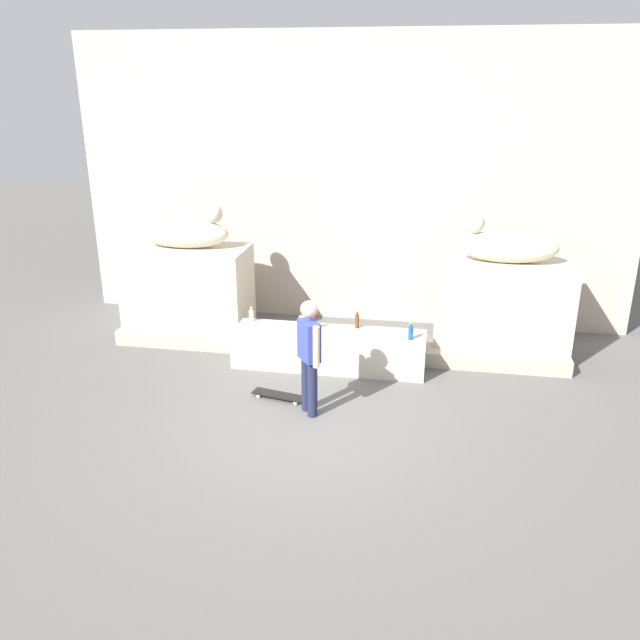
{
  "coord_description": "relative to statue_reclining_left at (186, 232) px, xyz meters",
  "views": [
    {
      "loc": [
        1.59,
        -7.58,
        4.48
      ],
      "look_at": [
        -0.0,
        1.32,
        1.1
      ],
      "focal_mm": 36.82,
      "sensor_mm": 36.0,
      "label": 1
    }
  ],
  "objects": [
    {
      "name": "bottle_brown",
      "position": [
        3.14,
        -0.75,
        -1.18
      ],
      "size": [
        0.07,
        0.07,
        0.3
      ],
      "color": "#593314",
      "rests_on": "ledge_block"
    },
    {
      "name": "pedestal_right",
      "position": [
        5.48,
        -0.0,
        -1.09
      ],
      "size": [
        2.18,
        1.14,
        1.61
      ],
      "primitive_type": "cube",
      "color": "beige",
      "rests_on": "ground_plane"
    },
    {
      "name": "ledge_block",
      "position": [
        2.72,
        -1.02,
        -1.6
      ],
      "size": [
        3.11,
        0.8,
        0.59
      ],
      "primitive_type": "cube",
      "color": "beige",
      "rests_on": "ground_plane"
    },
    {
      "name": "bottle_red",
      "position": [
        2.45,
        -0.95,
        -1.18
      ],
      "size": [
        0.06,
        0.06,
        0.31
      ],
      "color": "red",
      "rests_on": "ledge_block"
    },
    {
      "name": "statue_reclining_right",
      "position": [
        5.45,
        -0.0,
        0.0
      ],
      "size": [
        1.62,
        0.62,
        0.78
      ],
      "rotation": [
        0.0,
        0.0,
        3.1
      ],
      "color": "beige",
      "rests_on": "pedestal_right"
    },
    {
      "name": "bottle_blue",
      "position": [
        4.03,
        -1.1,
        -1.19
      ],
      "size": [
        0.08,
        0.08,
        0.28
      ],
      "color": "#194C99",
      "rests_on": "ledge_block"
    },
    {
      "name": "statue_reclining_left",
      "position": [
        0.0,
        0.0,
        0.0
      ],
      "size": [
        1.63,
        0.66,
        0.78
      ],
      "rotation": [
        0.0,
        0.0,
        0.06
      ],
      "color": "beige",
      "rests_on": "pedestal_left"
    },
    {
      "name": "ground_plane",
      "position": [
        2.72,
        -3.15,
        -1.9
      ],
      "size": [
        40.0,
        40.0,
        0.0
      ],
      "primitive_type": "plane",
      "color": "#605E5B"
    },
    {
      "name": "bottle_clear",
      "position": [
        1.36,
        -0.76,
        -1.2
      ],
      "size": [
        0.08,
        0.08,
        0.26
      ],
      "color": "silver",
      "rests_on": "ledge_block"
    },
    {
      "name": "facade_wall",
      "position": [
        2.72,
        1.56,
        0.72
      ],
      "size": [
        10.31,
        0.6,
        5.24
      ],
      "primitive_type": "cube",
      "color": "#BDADA0",
      "rests_on": "ground_plane"
    },
    {
      "name": "skateboard",
      "position": [
        2.19,
        -2.33,
        -1.83
      ],
      "size": [
        0.82,
        0.36,
        0.08
      ],
      "rotation": [
        0.0,
        0.0,
        2.93
      ],
      "color": "black",
      "rests_on": "ground_plane"
    },
    {
      "name": "pedestal_left",
      "position": [
        -0.04,
        -0.0,
        -1.09
      ],
      "size": [
        2.18,
        1.14,
        1.61
      ],
      "primitive_type": "cube",
      "color": "beige",
      "rests_on": "ground_plane"
    },
    {
      "name": "stair_step",
      "position": [
        2.72,
        -0.59,
        -1.77
      ],
      "size": [
        7.71,
        0.5,
        0.26
      ],
      "primitive_type": "cube",
      "color": "#A9A08F",
      "rests_on": "ground_plane"
    },
    {
      "name": "skater",
      "position": [
        2.72,
        -2.65,
        -0.97
      ],
      "size": [
        0.37,
        0.45,
        1.67
      ],
      "rotation": [
        0.0,
        0.0,
        2.2
      ],
      "color": "#1E233F",
      "rests_on": "ground_plane"
    }
  ]
}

